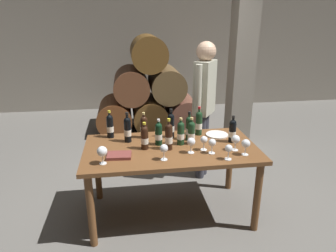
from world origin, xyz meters
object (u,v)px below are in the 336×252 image
object	(u,v)px
wine_bottle_1	(110,126)
sommelier_presenting	(204,98)
wine_bottle_0	(169,136)
wine_glass_4	(204,140)
wine_bottle_9	(128,129)
wine_bottle_6	(171,125)
wine_bottle_7	(232,131)
wine_glass_0	(229,149)
wine_glass_5	(191,142)
wine_bottle_2	(189,128)
wine_bottle_10	(145,137)
wine_glass_7	(212,143)
dining_table	(171,155)
wine_bottle_5	(159,134)
wine_glass_3	(246,144)
wine_bottle_3	(181,133)
wine_glass_6	(164,149)
wine_glass_1	(236,140)
serving_plate	(217,135)
tasting_notebook	(119,155)
wine_bottle_4	(144,127)
wine_glass_2	(102,152)
wine_bottle_8	(191,133)
wine_bottle_11	(199,123)

from	to	relation	value
wine_bottle_1	sommelier_presenting	bearing A→B (deg)	19.66
wine_bottle_0	sommelier_presenting	bearing A→B (deg)	55.44
wine_glass_4	wine_bottle_9	bearing A→B (deg)	156.24
wine_bottle_6	wine_bottle_7	size ratio (longest dim) A/B	1.12
wine_glass_0	wine_glass_5	world-z (taller)	wine_glass_5
wine_bottle_2	wine_bottle_10	bearing A→B (deg)	-160.15
wine_bottle_6	wine_glass_7	bearing A→B (deg)	-55.15
wine_bottle_0	wine_glass_4	size ratio (longest dim) A/B	2.20
wine_bottle_0	dining_table	bearing A→B (deg)	60.09
wine_bottle_5	wine_glass_3	size ratio (longest dim) A/B	1.75
wine_bottle_6	wine_bottle_10	bearing A→B (deg)	-138.24
wine_bottle_2	wine_glass_4	size ratio (longest dim) A/B	2.13
wine_bottle_3	wine_bottle_6	world-z (taller)	wine_bottle_6
wine_glass_3	wine_glass_6	world-z (taller)	wine_glass_3
wine_glass_1	serving_plate	size ratio (longest dim) A/B	0.65
serving_plate	wine_glass_4	bearing A→B (deg)	-123.96
wine_bottle_7	tasting_notebook	size ratio (longest dim) A/B	1.28
wine_bottle_3	wine_glass_0	size ratio (longest dim) A/B	1.94
wine_bottle_5	tasting_notebook	distance (m)	0.47
dining_table	wine_bottle_7	world-z (taller)	wine_bottle_7
wine_bottle_7	serving_plate	xyz separation A→B (m)	(-0.10, 0.20, -0.12)
wine_glass_5	wine_bottle_4	bearing A→B (deg)	132.53
wine_glass_7	serving_plate	distance (m)	0.49
wine_bottle_0	wine_glass_4	bearing A→B (deg)	-11.27
wine_glass_3	sommelier_presenting	xyz separation A→B (m)	(-0.13, 1.03, 0.17)
wine_bottle_3	serving_plate	world-z (taller)	wine_bottle_3
wine_glass_2	wine_glass_6	size ratio (longest dim) A/B	1.10
wine_glass_3	wine_glass_7	world-z (taller)	wine_glass_3
wine_bottle_4	wine_glass_6	distance (m)	0.58
wine_glass_7	sommelier_presenting	size ratio (longest dim) A/B	0.08
wine_bottle_4	wine_bottle_8	world-z (taller)	same
wine_bottle_7	wine_bottle_6	bearing A→B (deg)	160.18
wine_bottle_11	wine_glass_1	xyz separation A→B (m)	(0.25, -0.46, -0.03)
wine_bottle_3	wine_glass_4	size ratio (longest dim) A/B	1.96
dining_table	serving_plate	distance (m)	0.60
wine_glass_0	wine_bottle_9	bearing A→B (deg)	148.21
wine_bottle_0	wine_bottle_2	world-z (taller)	wine_bottle_0
wine_glass_7	sommelier_presenting	bearing A→B (deg)	80.26
wine_bottle_3	wine_bottle_11	bearing A→B (deg)	44.64
wine_bottle_9	wine_bottle_7	bearing A→B (deg)	-8.49
wine_glass_1	sommelier_presenting	distance (m)	0.93
wine_bottle_2	wine_bottle_11	size ratio (longest dim) A/B	0.97
wine_bottle_6	wine_bottle_2	bearing A→B (deg)	-28.11
wine_glass_6	wine_bottle_10	bearing A→B (deg)	119.82
wine_bottle_4	wine_bottle_7	size ratio (longest dim) A/B	1.00
dining_table	wine_bottle_7	size ratio (longest dim) A/B	6.05
wine_bottle_9	sommelier_presenting	world-z (taller)	sommelier_presenting
wine_glass_1	wine_glass_3	distance (m)	0.13
wine_glass_2	tasting_notebook	distance (m)	0.21
wine_glass_3	wine_glass_4	bearing A→B (deg)	155.70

